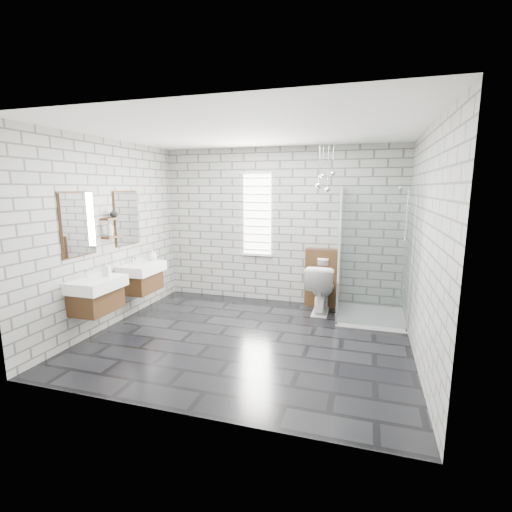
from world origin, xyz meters
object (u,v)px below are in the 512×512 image
at_px(vanity_right, 140,269).
at_px(shower_enclosure, 366,289).
at_px(cistern_panel, 323,278).
at_px(vanity_left, 94,285).
at_px(toilet, 321,288).

height_order(vanity_right, shower_enclosure, shower_enclosure).
bearing_deg(vanity_right, cistern_panel, 25.79).
xyz_separation_m(vanity_left, cistern_panel, (2.71, 2.32, -0.26)).
height_order(vanity_right, cistern_panel, vanity_right).
bearing_deg(vanity_left, toilet, 36.91).
distance_m(cistern_panel, shower_enclosure, 0.87).
relative_size(cistern_panel, toilet, 1.25).
height_order(cistern_panel, toilet, cistern_panel).
xyz_separation_m(vanity_right, shower_enclosure, (3.41, 0.79, -0.25)).
distance_m(vanity_left, vanity_right, 1.02).
relative_size(vanity_left, cistern_panel, 1.57).
relative_size(vanity_left, toilet, 1.97).
distance_m(shower_enclosure, toilet, 0.74).
bearing_deg(toilet, vanity_right, 19.92).
distance_m(cistern_panel, toilet, 0.31).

